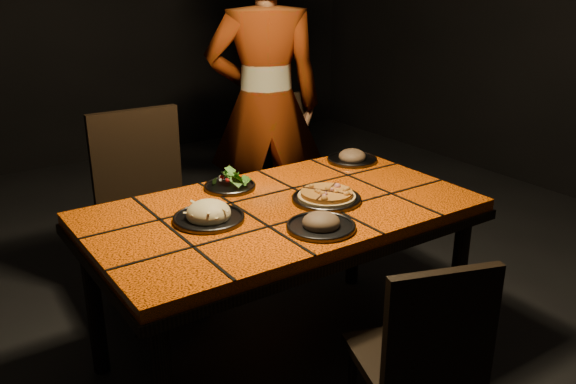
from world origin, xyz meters
TOP-DOWN VIEW (x-y plane):
  - room_shell at (0.00, 0.00)m, footprint 6.04×7.04m
  - dining_table at (0.00, 0.00)m, footprint 1.62×0.92m
  - chair_near at (0.03, -0.81)m, footprint 0.48×0.48m
  - chair_far_left at (-0.28, 0.81)m, footprint 0.48×0.48m
  - chair_far_right at (0.62, 0.96)m, footprint 0.55×0.55m
  - diner at (0.53, 0.98)m, footprint 0.80×0.68m
  - plate_pizza at (0.19, -0.06)m, footprint 0.34×0.34m
  - plate_pasta at (-0.32, 0.04)m, footprint 0.28×0.28m
  - plate_salad at (-0.08, 0.31)m, footprint 0.23×0.23m
  - plate_mushroom_a at (-0.01, -0.28)m, footprint 0.27×0.27m
  - plate_mushroom_b at (0.64, 0.31)m, footprint 0.26×0.26m

SIDE VIEW (x-z plane):
  - chair_near at x=0.03m, z-range 0.06..0.90m
  - chair_far_right at x=0.62m, z-range 0.07..1.04m
  - chair_far_left at x=-0.28m, z-range 0.07..1.10m
  - dining_table at x=0.00m, z-range 0.30..1.05m
  - plate_pizza at x=0.19m, z-range 0.75..0.79m
  - plate_mushroom_b at x=0.64m, z-range 0.73..0.81m
  - plate_mushroom_a at x=-0.01m, z-range 0.73..0.82m
  - plate_pasta at x=-0.32m, z-range 0.73..0.82m
  - plate_salad at x=-0.08m, z-range 0.74..0.81m
  - diner at x=0.53m, z-range 0.00..1.85m
  - room_shell at x=0.00m, z-range -0.04..3.04m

